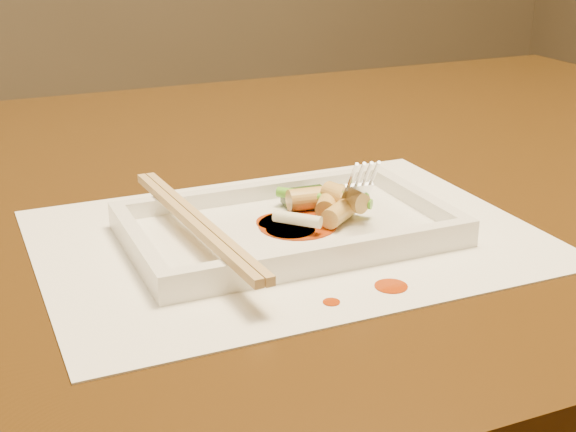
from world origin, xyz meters
name	(u,v)px	position (x,y,z in m)	size (l,w,h in m)	color
table	(283,259)	(0.00, 0.00, 0.65)	(1.40, 0.90, 0.75)	black
placemat	(288,237)	(-0.07, -0.17, 0.75)	(0.40, 0.30, 0.00)	white
sauce_splatter_a	(391,286)	(-0.04, -0.28, 0.75)	(0.02, 0.02, 0.00)	#A22F04
sauce_splatter_b	(331,302)	(-0.09, -0.29, 0.75)	(0.01, 0.01, 0.00)	#A22F04
plate_base	(288,232)	(-0.07, -0.17, 0.76)	(0.26, 0.16, 0.01)	white
plate_rim_far	(255,192)	(-0.07, -0.10, 0.77)	(0.26, 0.01, 0.01)	white
plate_rim_near	(328,253)	(-0.07, -0.24, 0.77)	(0.26, 0.01, 0.01)	white
plate_rim_left	(138,243)	(-0.19, -0.17, 0.77)	(0.01, 0.14, 0.01)	white
plate_rim_right	(418,199)	(0.06, -0.17, 0.77)	(0.01, 0.14, 0.01)	white
veg_piece	(306,198)	(-0.03, -0.13, 0.77)	(0.04, 0.03, 0.01)	black
scallion_white	(297,219)	(-0.07, -0.18, 0.77)	(0.01, 0.01, 0.04)	#EAEACC
scallion_green	(324,198)	(-0.03, -0.15, 0.77)	(0.01, 0.01, 0.09)	#429B19
chopstick_a	(191,222)	(-0.15, -0.17, 0.78)	(0.01, 0.25, 0.01)	tan
chopstick_b	(201,221)	(-0.14, -0.17, 0.78)	(0.01, 0.25, 0.01)	tan
fork	(356,126)	(0.00, -0.15, 0.83)	(0.09, 0.10, 0.14)	silver
sauce_blob_0	(291,230)	(-0.07, -0.18, 0.76)	(0.04, 0.04, 0.00)	#A22F04
sauce_blob_1	(280,222)	(-0.07, -0.16, 0.76)	(0.04, 0.04, 0.00)	#A22F04
sauce_blob_2	(298,225)	(-0.06, -0.17, 0.76)	(0.06, 0.06, 0.00)	#A22F04
rice_cake_0	(316,198)	(-0.03, -0.14, 0.77)	(0.02, 0.02, 0.05)	tan
rice_cake_1	(341,211)	(-0.02, -0.18, 0.77)	(0.02, 0.02, 0.05)	tan
rice_cake_2	(345,197)	(-0.01, -0.16, 0.78)	(0.02, 0.02, 0.04)	tan
rice_cake_3	(328,202)	(-0.03, -0.16, 0.77)	(0.02, 0.02, 0.04)	tan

